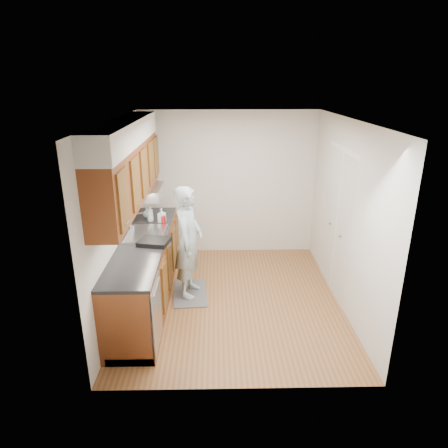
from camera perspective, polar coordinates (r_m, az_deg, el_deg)
name	(u,v)px	position (r m, az deg, el deg)	size (l,w,h in m)	color
floor	(232,299)	(5.81, 1.20, -10.71)	(3.50, 3.50, 0.00)	brown
ceiling	(234,120)	(5.02, 1.41, 14.66)	(3.50, 3.50, 0.00)	white
wall_left	(119,218)	(5.43, -14.73, 0.89)	(0.02, 3.50, 2.50)	beige
wall_right	(345,216)	(5.55, 16.96, 1.09)	(0.02, 3.50, 2.50)	beige
wall_back	(229,184)	(6.96, 0.69, 5.73)	(3.00, 0.02, 2.50)	beige
counter	(146,269)	(5.65, -11.08, -6.39)	(0.64, 2.80, 1.30)	brown
upper_cabinets	(128,164)	(5.25, -13.49, 8.29)	(0.47, 2.80, 1.21)	brown
closet_door	(336,224)	(5.89, 15.77, -0.03)	(0.02, 1.22, 2.05)	silver
floor_mat	(190,293)	(5.97, -4.83, -9.80)	(0.47, 0.81, 0.02)	slate
person	(188,235)	(5.57, -5.11, -1.57)	(0.64, 0.43, 1.82)	#9AB3BC
soap_bottle_a	(150,213)	(6.11, -10.50, 1.50)	(0.10, 0.10, 0.25)	silver
soap_bottle_b	(162,215)	(6.04, -8.89, 1.23)	(0.10, 0.10, 0.22)	silver
soap_bottle_c	(147,212)	(6.31, -10.94, 1.65)	(0.12, 0.12, 0.16)	silver
soda_can	(163,220)	(5.97, -8.64, 0.55)	(0.07, 0.07, 0.12)	#AD1E1D
dish_rack	(154,242)	(5.29, -9.95, -2.50)	(0.38, 0.32, 0.06)	black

